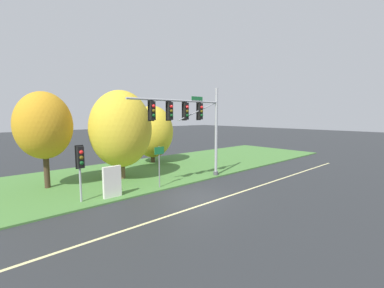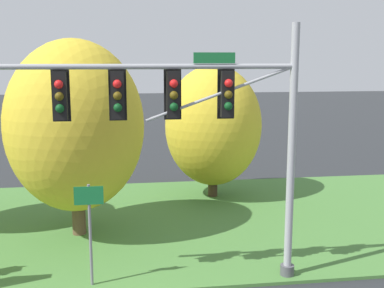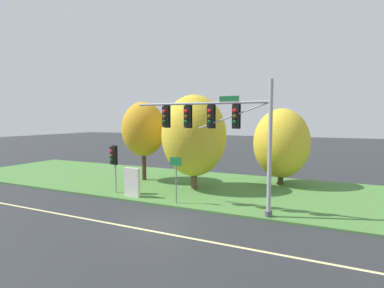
{
  "view_description": "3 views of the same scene",
  "coord_description": "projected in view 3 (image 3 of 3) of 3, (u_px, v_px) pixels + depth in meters",
  "views": [
    {
      "loc": [
        -10.67,
        -11.21,
        5.08
      ],
      "look_at": [
        2.57,
        3.37,
        2.83
      ],
      "focal_mm": 24.0,
      "sensor_mm": 36.0,
      "label": 1
    },
    {
      "loc": [
        0.28,
        -9.61,
        6.26
      ],
      "look_at": [
        2.27,
        4.53,
        3.73
      ],
      "focal_mm": 45.0,
      "sensor_mm": 36.0,
      "label": 2
    },
    {
      "loc": [
        7.66,
        -12.64,
        5.18
      ],
      "look_at": [
        -0.1,
        4.0,
        3.66
      ],
      "focal_mm": 28.0,
      "sensor_mm": 36.0,
      "label": 3
    }
  ],
  "objects": [
    {
      "name": "pedestrian_signal_near_kerb",
      "position": [
        114.0,
        158.0,
        20.45
      ],
      "size": [
        0.46,
        0.55,
        3.29
      ],
      "color": "#9EA0A5",
      "rests_on": "grass_verge"
    },
    {
      "name": "tree_behind_signpost",
      "position": [
        281.0,
        143.0,
        23.21
      ],
      "size": [
        4.29,
        4.29,
        5.92
      ],
      "color": "#423021",
      "rests_on": "grass_verge"
    },
    {
      "name": "traffic_signal_mast",
      "position": [
        220.0,
        126.0,
        16.41
      ],
      "size": [
        8.19,
        0.49,
        7.11
      ],
      "color": "#9EA0A5",
      "rests_on": "grass_verge"
    },
    {
      "name": "route_sign_post",
      "position": [
        176.0,
        173.0,
        17.98
      ],
      "size": [
        0.78,
        0.08,
        2.86
      ],
      "color": "slate",
      "rests_on": "grass_verge"
    },
    {
      "name": "lane_stripe",
      "position": [
        147.0,
        230.0,
        13.99
      ],
      "size": [
        36.0,
        0.16,
        0.01
      ],
      "primitive_type": "cube",
      "color": "beige",
      "rests_on": "ground"
    },
    {
      "name": "info_kiosk",
      "position": [
        132.0,
        182.0,
        19.63
      ],
      "size": [
        1.1,
        0.24,
        1.9
      ],
      "color": "silver",
      "rests_on": "grass_verge"
    },
    {
      "name": "tree_nearest_road",
      "position": [
        144.0,
        129.0,
        24.81
      ],
      "size": [
        3.61,
        3.61,
        6.52
      ],
      "color": "#423021",
      "rests_on": "grass_verge"
    },
    {
      "name": "tree_left_of_mast",
      "position": [
        194.0,
        136.0,
        21.82
      ],
      "size": [
        4.74,
        4.74,
        6.85
      ],
      "color": "brown",
      "rests_on": "grass_verge"
    },
    {
      "name": "ground_plane",
      "position": [
        160.0,
        222.0,
        15.07
      ],
      "size": [
        160.0,
        160.0,
        0.0
      ],
      "primitive_type": "plane",
      "color": "#282B2D"
    },
    {
      "name": "grass_verge",
      "position": [
        217.0,
        188.0,
        22.52
      ],
      "size": [
        48.0,
        11.5,
        0.1
      ],
      "primitive_type": "cube",
      "color": "#477A38",
      "rests_on": "ground"
    }
  ]
}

